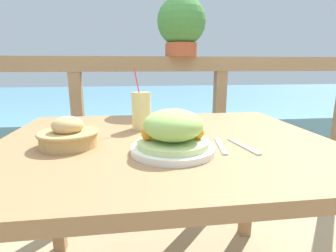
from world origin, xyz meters
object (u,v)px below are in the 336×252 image
(drink_glass, at_px, (141,111))
(potted_plant, at_px, (181,24))
(bread_basket, at_px, (68,135))
(salad_plate, at_px, (173,134))

(drink_glass, distance_m, potted_plant, 0.77)
(drink_glass, xyz_separation_m, potted_plant, (0.27, 0.58, 0.42))
(drink_glass, relative_size, bread_basket, 1.30)
(salad_plate, distance_m, bread_basket, 0.35)
(drink_glass, height_order, bread_basket, drink_glass)
(salad_plate, xyz_separation_m, drink_glass, (-0.08, 0.32, 0.02))
(bread_basket, bearing_deg, potted_plant, 56.75)
(salad_plate, bearing_deg, bread_basket, 162.48)
(bread_basket, distance_m, potted_plant, 1.05)
(drink_glass, bearing_deg, salad_plate, -75.12)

